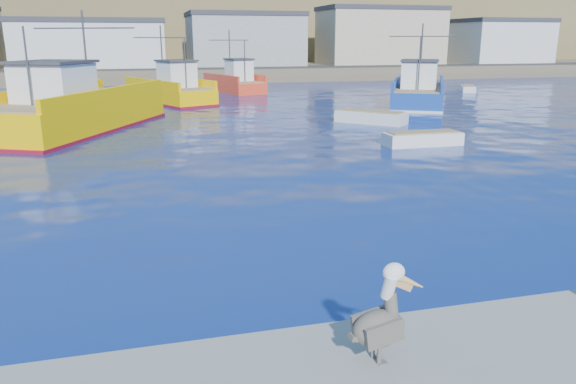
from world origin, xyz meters
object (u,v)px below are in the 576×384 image
object	(u,v)px
trawler_blue	(419,93)
skiff_extra	(371,118)
trawler_yellow_a	(75,110)
trawler_yellow_b	(171,91)
boat_orange	(235,82)
pelican	(382,320)
skiff_far	(468,89)
skiff_mid	(422,140)

from	to	relation	value
trawler_blue	skiff_extra	world-z (taller)	trawler_blue
trawler_yellow_a	trawler_blue	size ratio (longest dim) A/B	1.29
trawler_yellow_b	boat_orange	size ratio (longest dim) A/B	1.21
trawler_yellow_a	skiff_extra	world-z (taller)	trawler_yellow_a
trawler_blue	pelican	world-z (taller)	trawler_blue
trawler_yellow_b	skiff_extra	size ratio (longest dim) A/B	2.49
boat_orange	skiff_extra	distance (m)	24.24
boat_orange	skiff_extra	world-z (taller)	boat_orange
boat_orange	skiff_far	size ratio (longest dim) A/B	2.35
skiff_extra	boat_orange	bearing A→B (deg)	100.93
boat_orange	pelican	bearing A→B (deg)	-97.40
trawler_yellow_a	skiff_far	xyz separation A→B (m)	(36.31, 16.68, -0.94)
skiff_mid	trawler_blue	bearing A→B (deg)	63.03
skiff_mid	skiff_far	distance (m)	32.27
boat_orange	skiff_extra	xyz separation A→B (m)	(4.59, -23.79, -0.72)
skiff_far	pelican	bearing A→B (deg)	-123.67
pelican	skiff_extra	bearing A→B (deg)	67.08
skiff_mid	skiff_extra	xyz separation A→B (m)	(0.56, 7.86, 0.04)
boat_orange	pelican	distance (m)	50.41
trawler_yellow_a	skiff_far	distance (m)	39.97
skiff_far	pelican	distance (m)	53.34
skiff_mid	skiff_extra	world-z (taller)	skiff_extra
skiff_mid	pelican	world-z (taller)	pelican
skiff_extra	pelican	xyz separation A→B (m)	(-11.08, -26.20, 0.85)
skiff_mid	pelican	size ratio (longest dim) A/B	2.55
trawler_yellow_a	trawler_yellow_b	xyz separation A→B (m)	(6.30, 13.77, -0.21)
trawler_yellow_b	trawler_blue	bearing A→B (deg)	-20.51
skiff_far	boat_orange	bearing A→B (deg)	166.36
trawler_yellow_b	skiff_far	world-z (taller)	trawler_yellow_b
skiff_mid	pelican	distance (m)	21.16
boat_orange	skiff_far	world-z (taller)	boat_orange
trawler_yellow_a	skiff_far	size ratio (longest dim) A/B	3.91
boat_orange	skiff_far	distance (m)	23.77
trawler_yellow_a	boat_orange	xyz separation A→B (m)	(13.23, 22.28, -0.16)
skiff_extra	pelican	size ratio (longest dim) A/B	2.80
trawler_yellow_b	trawler_yellow_a	bearing A→B (deg)	-114.59
trawler_yellow_b	skiff_extra	distance (m)	19.14
skiff_far	skiff_extra	world-z (taller)	skiff_extra
trawler_yellow_a	boat_orange	distance (m)	25.91
trawler_blue	skiff_mid	world-z (taller)	trawler_blue
trawler_blue	trawler_yellow_a	bearing A→B (deg)	-165.36
trawler_yellow_b	skiff_mid	world-z (taller)	trawler_yellow_b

